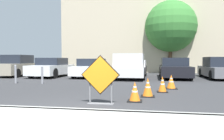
{
  "coord_description": "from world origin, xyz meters",
  "views": [
    {
      "loc": [
        1.97,
        -4.79,
        1.29
      ],
      "look_at": [
        0.05,
        6.76,
        0.7
      ],
      "focal_mm": 35.0,
      "sensor_mm": 36.0,
      "label": 1
    }
  ],
  "objects_px": {
    "road_closed_sign": "(100,79)",
    "traffic_cone_second": "(148,87)",
    "traffic_cone_nearest": "(135,92)",
    "bollard_nearest": "(42,74)",
    "pickup_truck": "(131,67)",
    "parked_car_fourth": "(174,69)",
    "parked_car_nearest": "(17,66)",
    "parked_car_third": "(92,68)",
    "traffic_cone_third": "(162,84)",
    "parked_car_fifth": "(218,69)",
    "bollard_second": "(16,74)",
    "traffic_cone_fourth": "(171,82)",
    "parked_car_second": "(52,68)"
  },
  "relations": [
    {
      "from": "traffic_cone_second",
      "to": "parked_car_third",
      "type": "xyz_separation_m",
      "value": [
        -4.03,
        7.78,
        0.31
      ]
    },
    {
      "from": "road_closed_sign",
      "to": "parked_car_fourth",
      "type": "xyz_separation_m",
      "value": [
        3.07,
        9.2,
        -0.09
      ]
    },
    {
      "from": "traffic_cone_fourth",
      "to": "bollard_second",
      "type": "relative_size",
      "value": 0.62
    },
    {
      "from": "parked_car_third",
      "to": "parked_car_fourth",
      "type": "bearing_deg",
      "value": -179.73
    },
    {
      "from": "parked_car_fifth",
      "to": "parked_car_second",
      "type": "bearing_deg",
      "value": 3.58
    },
    {
      "from": "traffic_cone_nearest",
      "to": "parked_car_second",
      "type": "bearing_deg",
      "value": 128.15
    },
    {
      "from": "traffic_cone_second",
      "to": "pickup_truck",
      "type": "distance_m",
      "value": 7.15
    },
    {
      "from": "parked_car_fifth",
      "to": "bollard_nearest",
      "type": "relative_size",
      "value": 5.08
    },
    {
      "from": "traffic_cone_fourth",
      "to": "pickup_truck",
      "type": "xyz_separation_m",
      "value": [
        -2.15,
        4.87,
        0.44
      ]
    },
    {
      "from": "parked_car_nearest",
      "to": "parked_car_second",
      "type": "xyz_separation_m",
      "value": [
        2.89,
        -0.22,
        -0.08
      ]
    },
    {
      "from": "traffic_cone_nearest",
      "to": "bollard_second",
      "type": "relative_size",
      "value": 0.62
    },
    {
      "from": "traffic_cone_fourth",
      "to": "parked_car_third",
      "type": "height_order",
      "value": "parked_car_third"
    },
    {
      "from": "traffic_cone_third",
      "to": "traffic_cone_fourth",
      "type": "relative_size",
      "value": 1.02
    },
    {
      "from": "traffic_cone_nearest",
      "to": "parked_car_fifth",
      "type": "relative_size",
      "value": 0.13
    },
    {
      "from": "traffic_cone_second",
      "to": "parked_car_fifth",
      "type": "distance_m",
      "value": 9.24
    },
    {
      "from": "traffic_cone_nearest",
      "to": "parked_car_nearest",
      "type": "relative_size",
      "value": 0.14
    },
    {
      "from": "bollard_nearest",
      "to": "bollard_second",
      "type": "height_order",
      "value": "bollard_second"
    },
    {
      "from": "road_closed_sign",
      "to": "traffic_cone_second",
      "type": "bearing_deg",
      "value": 48.97
    },
    {
      "from": "parked_car_third",
      "to": "bollard_second",
      "type": "height_order",
      "value": "parked_car_third"
    },
    {
      "from": "traffic_cone_nearest",
      "to": "bollard_nearest",
      "type": "relative_size",
      "value": 0.66
    },
    {
      "from": "parked_car_fourth",
      "to": "parked_car_fifth",
      "type": "distance_m",
      "value": 2.91
    },
    {
      "from": "pickup_truck",
      "to": "parked_car_fourth",
      "type": "distance_m",
      "value": 2.97
    },
    {
      "from": "road_closed_sign",
      "to": "traffic_cone_third",
      "type": "relative_size",
      "value": 2.24
    },
    {
      "from": "pickup_truck",
      "to": "bollard_nearest",
      "type": "xyz_separation_m",
      "value": [
        -4.27,
        -4.03,
        -0.24
      ]
    },
    {
      "from": "traffic_cone_third",
      "to": "parked_car_third",
      "type": "distance_m",
      "value": 8.1
    },
    {
      "from": "road_closed_sign",
      "to": "parked_car_nearest",
      "type": "height_order",
      "value": "parked_car_nearest"
    },
    {
      "from": "parked_car_third",
      "to": "pickup_truck",
      "type": "relative_size",
      "value": 0.84
    },
    {
      "from": "road_closed_sign",
      "to": "parked_car_fifth",
      "type": "height_order",
      "value": "parked_car_fifth"
    },
    {
      "from": "traffic_cone_third",
      "to": "bollard_second",
      "type": "relative_size",
      "value": 0.64
    },
    {
      "from": "parked_car_second",
      "to": "bollard_second",
      "type": "distance_m",
      "value": 4.39
    },
    {
      "from": "traffic_cone_nearest",
      "to": "parked_car_fourth",
      "type": "bearing_deg",
      "value": 76.06
    },
    {
      "from": "road_closed_sign",
      "to": "parked_car_fifth",
      "type": "xyz_separation_m",
      "value": [
        5.96,
        9.5,
        -0.09
      ]
    },
    {
      "from": "parked_car_fourth",
      "to": "parked_car_nearest",
      "type": "bearing_deg",
      "value": 1.61
    },
    {
      "from": "parked_car_fourth",
      "to": "traffic_cone_fourth",
      "type": "bearing_deg",
      "value": 83.59
    },
    {
      "from": "traffic_cone_third",
      "to": "parked_car_third",
      "type": "relative_size",
      "value": 0.14
    },
    {
      "from": "traffic_cone_second",
      "to": "traffic_cone_fourth",
      "type": "xyz_separation_m",
      "value": [
        1.0,
        2.17,
        -0.02
      ]
    },
    {
      "from": "bollard_second",
      "to": "pickup_truck",
      "type": "bearing_deg",
      "value": 34.86
    },
    {
      "from": "road_closed_sign",
      "to": "bollard_second",
      "type": "relative_size",
      "value": 1.42
    },
    {
      "from": "parked_car_fourth",
      "to": "parked_car_fifth",
      "type": "xyz_separation_m",
      "value": [
        2.89,
        0.31,
        0.0
      ]
    },
    {
      "from": "traffic_cone_nearest",
      "to": "bollard_nearest",
      "type": "height_order",
      "value": "bollard_nearest"
    },
    {
      "from": "road_closed_sign",
      "to": "parked_car_third",
      "type": "height_order",
      "value": "road_closed_sign"
    },
    {
      "from": "traffic_cone_second",
      "to": "parked_car_nearest",
      "type": "xyz_separation_m",
      "value": [
        -9.82,
        7.62,
        0.41
      ]
    },
    {
      "from": "parked_car_nearest",
      "to": "bollard_nearest",
      "type": "distance_m",
      "value": 6.38
    },
    {
      "from": "parked_car_fourth",
      "to": "bollard_second",
      "type": "distance_m",
      "value": 9.86
    },
    {
      "from": "bollard_nearest",
      "to": "parked_car_fifth",
      "type": "bearing_deg",
      "value": 26.29
    },
    {
      "from": "parked_car_nearest",
      "to": "parked_car_third",
      "type": "relative_size",
      "value": 0.95
    },
    {
      "from": "road_closed_sign",
      "to": "parked_car_fourth",
      "type": "height_order",
      "value": "road_closed_sign"
    },
    {
      "from": "road_closed_sign",
      "to": "parked_car_second",
      "type": "height_order",
      "value": "road_closed_sign"
    },
    {
      "from": "traffic_cone_fourth",
      "to": "parked_car_fourth",
      "type": "relative_size",
      "value": 0.13
    },
    {
      "from": "road_closed_sign",
      "to": "parked_car_nearest",
      "type": "xyz_separation_m",
      "value": [
        -8.5,
        9.14,
        -0.01
      ]
    }
  ]
}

